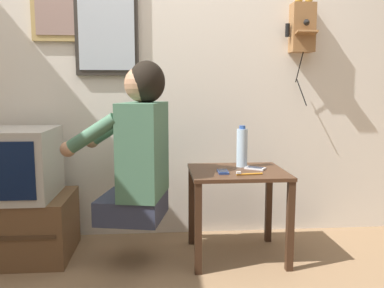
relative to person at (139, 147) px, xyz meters
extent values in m
cube|color=beige|center=(0.15, 0.55, 0.56)|extent=(6.80, 0.05, 2.55)
cube|color=#422819|center=(0.60, 0.07, -0.17)|extent=(0.58, 0.51, 0.02)
cube|color=#382215|center=(0.33, -0.16, -0.45)|extent=(0.04, 0.04, 0.53)
cube|color=#382215|center=(0.87, -0.16, -0.45)|extent=(0.04, 0.04, 0.53)
cube|color=#382215|center=(0.33, 0.30, -0.45)|extent=(0.04, 0.04, 0.53)
cube|color=#382215|center=(0.87, 0.30, -0.45)|extent=(0.04, 0.04, 0.53)
cube|color=#2D3347|center=(-0.04, 0.01, -0.36)|extent=(0.43, 0.46, 0.14)
cube|color=#426B51|center=(0.03, -0.01, -0.01)|extent=(0.30, 0.45, 0.55)
sphere|color=#A37556|center=(0.03, -0.01, 0.37)|extent=(0.21, 0.21, 0.21)
ellipsoid|color=black|center=(0.05, -0.01, 0.38)|extent=(0.25, 0.26, 0.24)
cylinder|color=#426B51|center=(-0.25, -0.13, 0.09)|extent=(0.32, 0.14, 0.23)
cylinder|color=#426B51|center=(-0.18, 0.22, 0.09)|extent=(0.32, 0.14, 0.23)
sphere|color=#A37556|center=(-0.38, -0.10, 0.01)|extent=(0.09, 0.09, 0.09)
sphere|color=#A37556|center=(-0.31, 0.25, 0.01)|extent=(0.09, 0.09, 0.09)
cube|color=brown|center=(-0.79, 0.18, -0.52)|extent=(0.70, 0.51, 0.39)
cube|color=#ADA89E|center=(-0.76, 0.16, -0.11)|extent=(0.47, 0.50, 0.42)
cube|color=olive|center=(1.12, 0.47, 0.76)|extent=(0.16, 0.11, 0.33)
cube|color=olive|center=(1.12, 0.38, 0.72)|extent=(0.14, 0.07, 0.03)
sphere|color=#B79338|center=(1.08, 0.46, 0.95)|extent=(0.05, 0.05, 0.05)
sphere|color=#B79338|center=(1.16, 0.46, 0.95)|extent=(0.05, 0.05, 0.05)
cone|color=black|center=(1.12, 0.36, 0.78)|extent=(0.04, 0.05, 0.04)
cylinder|color=black|center=(1.02, 0.47, 0.74)|extent=(0.03, 0.03, 0.09)
cylinder|color=black|center=(1.10, 0.45, 0.49)|extent=(0.04, 0.04, 0.22)
cylinder|color=black|center=(1.13, 0.46, 0.31)|extent=(0.07, 0.06, 0.19)
cube|color=#2D2823|center=(-0.23, 0.51, 0.78)|extent=(0.43, 0.03, 0.69)
cube|color=#B2BCC6|center=(-0.23, 0.49, 0.78)|extent=(0.37, 0.01, 0.62)
cube|color=navy|center=(0.50, 0.00, -0.15)|extent=(0.06, 0.13, 0.01)
cube|color=black|center=(0.50, 0.00, -0.15)|extent=(0.05, 0.10, 0.00)
cube|color=silver|center=(0.72, 0.09, -0.15)|extent=(0.14, 0.12, 0.01)
cube|color=black|center=(0.72, 0.09, -0.15)|extent=(0.11, 0.10, 0.00)
cylinder|color=#ADC6DB|center=(0.65, 0.18, -0.04)|extent=(0.07, 0.07, 0.24)
cylinder|color=#2D4C8C|center=(0.65, 0.18, 0.10)|extent=(0.04, 0.04, 0.02)
cylinder|color=orange|center=(0.64, -0.07, -0.15)|extent=(0.16, 0.03, 0.01)
cube|color=white|center=(0.58, -0.08, -0.14)|extent=(0.03, 0.02, 0.01)
camera|label=1|loc=(0.12, -2.36, 0.34)|focal=38.00mm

